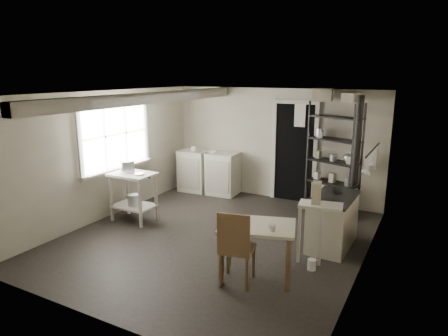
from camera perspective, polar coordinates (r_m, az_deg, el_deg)
The scene contains 31 objects.
floor at distance 6.54m, azimuth -1.27°, elevation -9.96°, with size 5.00×5.00×0.00m, color black.
ceiling at distance 6.01m, azimuth -1.38°, elevation 10.60°, with size 5.00×5.00×0.00m, color beige.
wall_back at distance 8.40m, azimuth 7.16°, elevation 3.40°, with size 4.50×0.02×2.30m, color #BDB7A1.
wall_front at distance 4.28m, azimuth -18.22°, elevation -7.03°, with size 4.50×0.02×2.30m, color #BDB7A1.
wall_left at distance 7.52m, azimuth -16.39°, elevation 1.79°, with size 0.02×5.00×2.30m, color #BDB7A1.
wall_right at distance 5.46m, azimuth 19.69°, elevation -2.74°, with size 0.02×5.00×2.30m, color #BDB7A1.
window at distance 7.59m, azimuth -15.35°, elevation 4.64°, with size 0.12×1.76×1.28m, color beige, non-canonical shape.
doorway at distance 8.25m, azimuth 9.96°, elevation 2.06°, with size 0.96×0.10×2.08m, color beige, non-canonical shape.
ceiling_beam at distance 6.69m, azimuth -10.47°, elevation 9.81°, with size 0.18×5.00×0.18m, color beige, non-canonical shape.
wallpaper_panel at distance 5.46m, azimuth 19.58°, elevation -2.72°, with size 0.01×5.00×2.30m, color beige, non-canonical shape.
utensil_rail at distance 5.96m, azimuth 20.33°, elevation 2.48°, with size 0.06×1.20×0.44m, color silver, non-canonical shape.
prep_table at distance 7.33m, azimuth -12.76°, elevation -4.34°, with size 0.77×0.55×0.88m, color beige, non-canonical shape.
stockpot at distance 7.30m, azimuth -13.70°, elevation -0.08°, with size 0.27×0.27×0.29m, color silver.
saucepan at distance 7.08m, azimuth -12.05°, elevation -1.15°, with size 0.19×0.19×0.11m, color silver.
bucket at distance 7.30m, azimuth -12.80°, elevation -4.55°, with size 0.21×0.21×0.23m, color silver.
base_cabinets at distance 8.85m, azimuth -2.18°, elevation -0.55°, with size 1.40×0.60×0.92m, color beige, non-canonical shape.
mixing_bowl at distance 8.62m, azimuth -1.62°, elevation 2.42°, with size 0.26×0.26×0.06m, color white.
counter_cup at distance 8.79m, azimuth -4.38°, elevation 2.73°, with size 0.13×0.13×0.10m, color white.
shelf_rack at distance 7.82m, azimuth 15.34°, elevation 0.78°, with size 0.99×0.38×2.09m, color black, non-canonical shape.
shelf_jar at distance 7.83m, azimuth 13.59°, elevation 3.96°, with size 0.08×0.08×0.17m, color white.
storage_box_a at distance 7.69m, azimuth 13.83°, elevation 8.67°, with size 0.34×0.30×0.24m, color #C1BA9B.
storage_box_b at distance 7.60m, azimuth 17.55°, elevation 8.24°, with size 0.25×0.24×0.16m, color #C1BA9B.
stove at distance 6.30m, azimuth 15.25°, elevation -7.07°, with size 0.56×1.02×0.80m, color beige, non-canonical shape.
stovepipe at distance 6.46m, azimuth 18.55°, elevation 3.76°, with size 0.12×0.12×1.56m, color black, non-canonical shape.
side_ledge at distance 5.66m, azimuth 13.41°, elevation -9.45°, with size 0.58×0.31×0.89m, color beige, non-canonical shape.
oats_box at distance 5.50m, azimuth 13.06°, elevation -3.71°, with size 0.11×0.19×0.29m, color #C1BA9B.
work_table at distance 5.26m, azimuth 4.69°, elevation -11.56°, with size 0.95×0.67×0.72m, color beige, non-canonical shape.
table_cup at distance 4.91m, azimuth 6.88°, elevation -8.08°, with size 0.09×0.09×0.09m, color white.
chair at distance 5.08m, azimuth 1.95°, elevation -11.13°, with size 0.40×0.42×0.98m, color brown, non-canonical shape.
flour_sack at distance 7.94m, azimuth 14.13°, elevation -4.25°, with size 0.43×0.37×0.52m, color white.
floor_crock at distance 5.67m, azimuth 12.43°, elevation -13.31°, with size 0.12×0.12×0.15m, color white.
Camera 1 is at (2.98, -5.22, 2.60)m, focal length 32.00 mm.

